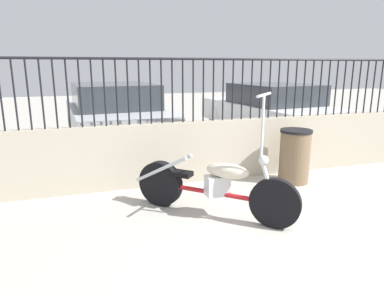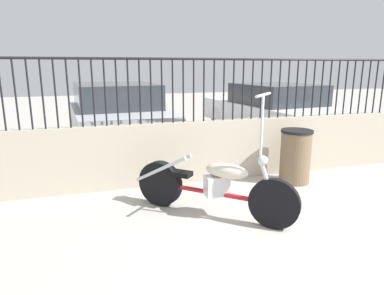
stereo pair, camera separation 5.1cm
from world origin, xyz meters
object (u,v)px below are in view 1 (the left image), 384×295
at_px(car_white, 270,109).
at_px(trash_bin, 295,156).
at_px(car_silver, 114,117).
at_px(motorcycle_red, 207,185).

bearing_deg(car_white, trash_bin, 149.95).
relative_size(trash_bin, car_silver, 0.19).
distance_m(motorcycle_red, car_white, 5.38).
relative_size(motorcycle_red, trash_bin, 1.93).
relative_size(motorcycle_red, car_white, 0.36).
bearing_deg(motorcycle_red, car_silver, 144.83).
relative_size(car_silver, car_white, 0.97).
height_order(motorcycle_red, car_white, motorcycle_red).
bearing_deg(car_silver, motorcycle_red, -173.22).
bearing_deg(motorcycle_red, car_white, 95.66).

